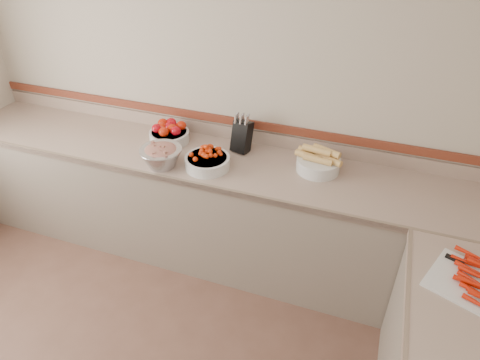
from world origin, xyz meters
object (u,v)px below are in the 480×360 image
(knife_block, at_px, (242,136))
(cutting_board, at_px, (476,283))
(cherry_tomato_bowl, at_px, (207,160))
(corn_bowl, at_px, (318,162))
(tomato_bowl, at_px, (169,133))
(rhubarb_bowl, at_px, (161,155))

(knife_block, relative_size, cutting_board, 0.58)
(cherry_tomato_bowl, xyz_separation_m, cutting_board, (1.62, -0.53, -0.04))
(corn_bowl, bearing_deg, tomato_bowl, 178.64)
(knife_block, height_order, cherry_tomato_bowl, knife_block)
(cutting_board, bearing_deg, cherry_tomato_bowl, 161.76)
(cherry_tomato_bowl, height_order, rhubarb_bowl, cherry_tomato_bowl)
(corn_bowl, bearing_deg, knife_block, 172.25)
(corn_bowl, relative_size, cutting_board, 0.64)
(knife_block, height_order, tomato_bowl, knife_block)
(knife_block, relative_size, rhubarb_bowl, 1.02)
(tomato_bowl, height_order, cherry_tomato_bowl, cherry_tomato_bowl)
(tomato_bowl, height_order, rhubarb_bowl, rhubarb_bowl)
(knife_block, distance_m, corn_bowl, 0.58)
(corn_bowl, height_order, cutting_board, corn_bowl)
(cherry_tomato_bowl, xyz_separation_m, rhubarb_bowl, (-0.30, -0.09, 0.03))
(tomato_bowl, xyz_separation_m, cutting_board, (2.03, -0.78, -0.05))
(tomato_bowl, xyz_separation_m, cherry_tomato_bowl, (0.41, -0.24, -0.01))
(cherry_tomato_bowl, xyz_separation_m, corn_bowl, (0.71, 0.22, 0.01))
(knife_block, relative_size, cherry_tomato_bowl, 0.95)
(knife_block, relative_size, tomato_bowl, 0.99)
(tomato_bowl, relative_size, corn_bowl, 0.92)
(cherry_tomato_bowl, relative_size, corn_bowl, 0.95)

